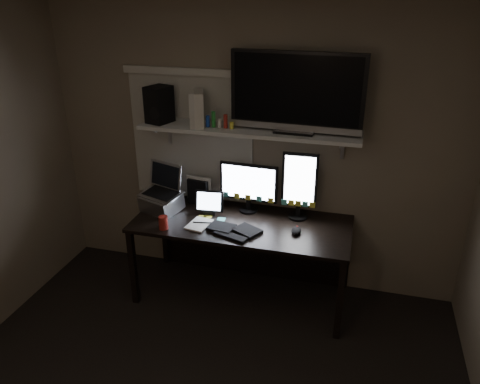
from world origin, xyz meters
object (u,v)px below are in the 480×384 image
(laptop, at_px, (161,190))
(cup, at_px, (163,223))
(monitor_landscape, at_px, (249,188))
(game_console, at_px, (199,109))
(tablet, at_px, (210,202))
(speaker, at_px, (159,104))
(desk, at_px, (245,234))
(mouse, at_px, (296,231))
(tv, at_px, (297,93))
(keyboard, at_px, (234,229))
(monitor_portrait, at_px, (299,186))

(laptop, relative_size, cup, 3.58)
(monitor_landscape, distance_m, game_console, 0.78)
(cup, height_order, game_console, game_console)
(tablet, distance_m, speaker, 0.92)
(desk, bearing_deg, speaker, 175.41)
(mouse, distance_m, game_console, 1.25)
(desk, bearing_deg, tv, 10.42)
(monitor_landscape, relative_size, mouse, 4.17)
(mouse, distance_m, speaker, 1.53)
(keyboard, distance_m, game_console, 1.01)
(monitor_landscape, height_order, mouse, monitor_landscape)
(tablet, distance_m, cup, 0.46)
(cup, distance_m, game_console, 0.96)
(monitor_portrait, bearing_deg, mouse, -85.05)
(keyboard, relative_size, cup, 3.90)
(tv, xyz_separation_m, speaker, (-1.13, -0.01, -0.16))
(desk, relative_size, speaker, 5.98)
(game_console, height_order, speaker, speaker)
(laptop, distance_m, cup, 0.37)
(monitor_landscape, relative_size, speaker, 1.68)
(monitor_landscape, relative_size, tv, 0.49)
(desk, bearing_deg, monitor_landscape, 88.79)
(laptop, relative_size, game_console, 1.40)
(mouse, bearing_deg, game_console, 162.62)
(tablet, bearing_deg, keyboard, -45.87)
(mouse, relative_size, tablet, 0.50)
(mouse, height_order, tablet, tablet)
(laptop, xyz_separation_m, game_console, (0.33, 0.14, 0.69))
(speaker, bearing_deg, game_console, 17.85)
(desk, distance_m, cup, 0.74)
(desk, bearing_deg, game_console, 172.50)
(tablet, bearing_deg, cup, -132.70)
(tablet, bearing_deg, game_console, 132.16)
(monitor_landscape, xyz_separation_m, tablet, (-0.31, -0.13, -0.11))
(monitor_landscape, height_order, tv, tv)
(keyboard, bearing_deg, laptop, -176.49)
(cup, bearing_deg, monitor_landscape, 40.29)
(monitor_portrait, relative_size, cup, 5.33)
(laptop, height_order, tv, tv)
(tv, bearing_deg, laptop, -169.30)
(keyboard, distance_m, laptop, 0.76)
(monitor_portrait, bearing_deg, game_console, -179.29)
(monitor_landscape, xyz_separation_m, game_console, (-0.41, -0.05, 0.67))
(keyboard, bearing_deg, cup, -149.76)
(monitor_portrait, xyz_separation_m, laptop, (-1.17, -0.17, -0.10))
(monitor_portrait, height_order, mouse, monitor_portrait)
(cup, bearing_deg, mouse, 11.14)
(desk, bearing_deg, tablet, -173.55)
(monitor_portrait, bearing_deg, cup, -156.16)
(desk, height_order, cup, cup)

